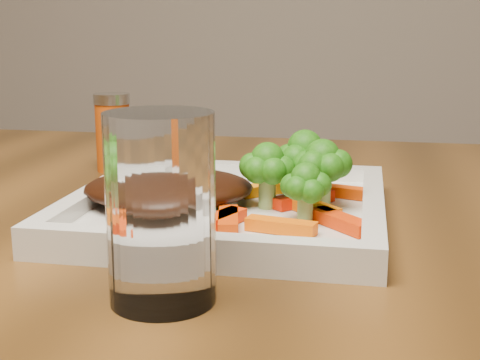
% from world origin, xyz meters
% --- Properties ---
extents(plate, '(0.27, 0.27, 0.01)m').
position_xyz_m(plate, '(0.06, 0.08, 0.76)').
color(plate, white).
rests_on(plate, dining_table).
extents(steak, '(0.17, 0.15, 0.03)m').
position_xyz_m(steak, '(0.00, 0.08, 0.78)').
color(steak, black).
rests_on(steak, plate).
extents(broccoli_0, '(0.08, 0.08, 0.07)m').
position_xyz_m(broccoli_0, '(0.12, 0.12, 0.80)').
color(broccoli_0, '#1B7213').
rests_on(broccoli_0, plate).
extents(broccoli_1, '(0.07, 0.07, 0.06)m').
position_xyz_m(broccoli_1, '(0.14, 0.09, 0.79)').
color(broccoli_1, '#1A7012').
rests_on(broccoli_1, plate).
extents(broccoli_2, '(0.06, 0.06, 0.06)m').
position_xyz_m(broccoli_2, '(0.13, 0.05, 0.79)').
color(broccoli_2, '#387112').
rests_on(broccoli_2, plate).
extents(broccoli_3, '(0.07, 0.07, 0.06)m').
position_xyz_m(broccoli_3, '(0.09, 0.08, 0.79)').
color(broccoli_3, '#305D0F').
rests_on(broccoli_3, plate).
extents(carrot_0, '(0.06, 0.03, 0.01)m').
position_xyz_m(carrot_0, '(0.11, 0.01, 0.77)').
color(carrot_0, '#F86204').
rests_on(carrot_0, plate).
extents(carrot_1, '(0.05, 0.06, 0.01)m').
position_xyz_m(carrot_1, '(0.16, 0.03, 0.77)').
color(carrot_1, red).
rests_on(carrot_1, plate).
extents(carrot_2, '(0.04, 0.06, 0.01)m').
position_xyz_m(carrot_2, '(0.06, 0.02, 0.77)').
color(carrot_2, '#FA3304').
rests_on(carrot_2, plate).
extents(carrot_3, '(0.06, 0.03, 0.01)m').
position_xyz_m(carrot_3, '(0.16, 0.13, 0.77)').
color(carrot_3, '#D53B03').
rests_on(carrot_3, plate).
extents(carrot_4, '(0.05, 0.05, 0.01)m').
position_xyz_m(carrot_4, '(0.09, 0.13, 0.77)').
color(carrot_4, orange).
rests_on(carrot_4, plate).
extents(carrot_5, '(0.05, 0.06, 0.01)m').
position_xyz_m(carrot_5, '(0.13, 0.07, 0.77)').
color(carrot_5, '#FF6F04').
rests_on(carrot_5, plate).
extents(carrot_6, '(0.06, 0.06, 0.01)m').
position_xyz_m(carrot_6, '(0.12, 0.10, 0.77)').
color(carrot_6, '#F42203').
rests_on(carrot_6, plate).
extents(spice_shaker, '(0.05, 0.05, 0.09)m').
position_xyz_m(spice_shaker, '(-0.12, 0.26, 0.80)').
color(spice_shaker, '#B5410A').
rests_on(spice_shaker, dining_table).
extents(drinking_glass, '(0.09, 0.09, 0.12)m').
position_xyz_m(drinking_glass, '(0.05, -0.10, 0.81)').
color(drinking_glass, white).
rests_on(drinking_glass, dining_table).
extents(carrot_7, '(0.03, 0.06, 0.01)m').
position_xyz_m(carrot_7, '(0.07, 0.02, 0.77)').
color(carrot_7, '#D83903').
rests_on(carrot_7, plate).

